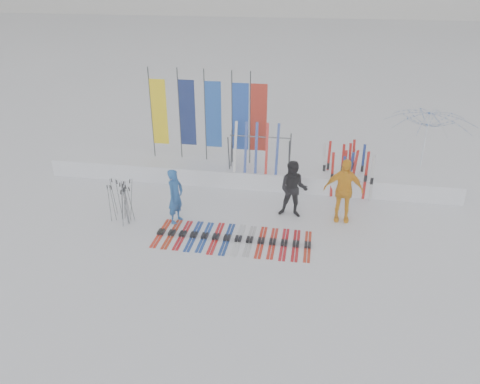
% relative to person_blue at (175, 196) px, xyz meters
% --- Properties ---
extents(ground, '(120.00, 120.00, 0.00)m').
position_rel_person_blue_xyz_m(ground, '(1.66, -1.35, -0.83)').
color(ground, white).
rests_on(ground, ground).
extents(snow_bank, '(14.00, 1.60, 0.60)m').
position_rel_person_blue_xyz_m(snow_bank, '(1.66, 3.25, -0.53)').
color(snow_bank, white).
rests_on(snow_bank, ground).
extents(person_blue, '(0.55, 0.69, 1.66)m').
position_rel_person_blue_xyz_m(person_blue, '(0.00, 0.00, 0.00)').
color(person_blue, '#1B519E').
rests_on(person_blue, ground).
extents(person_black, '(0.89, 0.71, 1.76)m').
position_rel_person_blue_xyz_m(person_black, '(3.35, 0.91, 0.05)').
color(person_black, black).
rests_on(person_black, ground).
extents(person_yellow, '(1.15, 0.49, 1.94)m').
position_rel_person_blue_xyz_m(person_yellow, '(4.80, 0.92, 0.14)').
color(person_yellow, '#F9A610').
rests_on(person_yellow, ground).
extents(tent_canopy, '(3.58, 3.62, 2.65)m').
position_rel_person_blue_xyz_m(tent_canopy, '(7.57, 4.07, 0.49)').
color(tent_canopy, white).
rests_on(tent_canopy, ground).
extents(ski_row, '(4.31, 1.69, 0.07)m').
position_rel_person_blue_xyz_m(ski_row, '(1.82, -0.75, -0.80)').
color(ski_row, red).
rests_on(ski_row, ground).
extents(pole_cluster, '(0.73, 0.85, 1.25)m').
position_rel_person_blue_xyz_m(pole_cluster, '(-1.57, -0.19, -0.23)').
color(pole_cluster, '#595B60').
rests_on(pole_cluster, ground).
extents(feather_flags, '(4.08, 0.19, 3.20)m').
position_rel_person_blue_xyz_m(feather_flags, '(0.29, 3.46, 1.41)').
color(feather_flags, '#383A3F').
rests_on(feather_flags, ground).
extents(ski_rack, '(2.04, 0.80, 1.23)m').
position_rel_person_blue_xyz_m(ski_rack, '(2.08, 2.85, 0.55)').
color(ski_rack, '#383A3F').
rests_on(ski_rack, ground).
extents(upright_skis, '(1.58, 1.16, 1.70)m').
position_rel_person_blue_xyz_m(upright_skis, '(5.01, 2.80, -0.03)').
color(upright_skis, red).
rests_on(upright_skis, ground).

